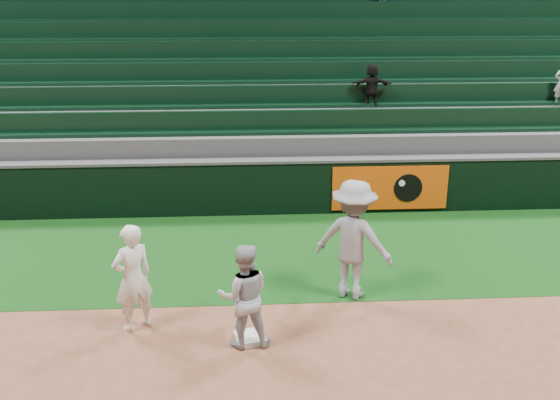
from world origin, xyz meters
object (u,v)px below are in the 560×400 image
at_px(baserunner, 244,296).
at_px(base_coach, 353,240).
at_px(first_base, 250,338).
at_px(first_baseman, 133,278).

xyz_separation_m(baserunner, base_coach, (1.77, 1.37, 0.23)).
height_order(first_base, first_baseman, first_baseman).
height_order(first_base, base_coach, base_coach).
height_order(first_baseman, base_coach, base_coach).
xyz_separation_m(first_base, baserunner, (-0.08, -0.08, 0.73)).
distance_m(first_baseman, baserunner, 1.71).
bearing_deg(first_base, baserunner, -134.56).
xyz_separation_m(first_base, base_coach, (1.69, 1.29, 0.96)).
distance_m(first_base, first_baseman, 1.93).
bearing_deg(base_coach, baserunner, 64.95).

